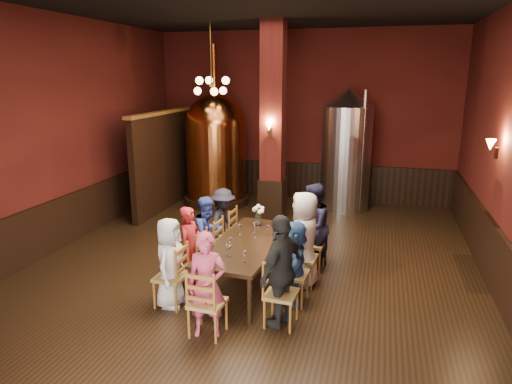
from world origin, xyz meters
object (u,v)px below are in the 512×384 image
(steel_vessel, at_px, (346,150))
(person_0, at_px, (170,263))
(person_1, at_px, (191,247))
(person_2, at_px, (208,234))
(copper_kettle, at_px, (216,148))
(rose_vase, at_px, (258,212))
(dining_table, at_px, (247,245))

(steel_vessel, bearing_deg, person_0, -109.14)
(person_1, distance_m, person_2, 0.66)
(copper_kettle, relative_size, steel_vessel, 1.36)
(steel_vessel, xyz_separation_m, rose_vase, (-1.18, -4.09, -0.51))
(rose_vase, bearing_deg, steel_vessel, 73.93)
(person_1, relative_size, steel_vessel, 0.44)
(person_0, relative_size, person_2, 1.01)
(person_0, xyz_separation_m, steel_vessel, (2.04, 5.87, 0.83))
(steel_vessel, relative_size, rose_vase, 7.92)
(dining_table, xyz_separation_m, person_0, (-0.91, -0.95, -0.01))
(person_2, distance_m, rose_vase, 0.96)
(person_1, height_order, person_2, person_1)
(dining_table, bearing_deg, person_2, 158.78)
(dining_table, xyz_separation_m, person_2, (-0.83, 0.38, -0.02))
(person_0, relative_size, rose_vase, 3.57)
(person_0, distance_m, person_2, 1.33)
(copper_kettle, bearing_deg, person_0, -76.69)
(copper_kettle, distance_m, rose_vase, 4.30)
(dining_table, relative_size, person_1, 1.83)
(copper_kettle, height_order, steel_vessel, copper_kettle)
(person_1, bearing_deg, rose_vase, -26.71)
(copper_kettle, bearing_deg, dining_table, -64.05)
(copper_kettle, bearing_deg, rose_vase, -59.72)
(person_0, distance_m, person_1, 0.67)
(dining_table, relative_size, rose_vase, 6.45)
(person_0, xyz_separation_m, rose_vase, (0.86, 1.78, 0.32))
(person_0, relative_size, steel_vessel, 0.45)
(person_2, relative_size, rose_vase, 3.52)
(person_1, xyz_separation_m, copper_kettle, (-1.33, 4.80, 0.82))
(person_1, xyz_separation_m, steel_vessel, (2.00, 5.21, 0.84))
(dining_table, bearing_deg, steel_vessel, 80.47)
(person_1, height_order, steel_vessel, steel_vessel)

